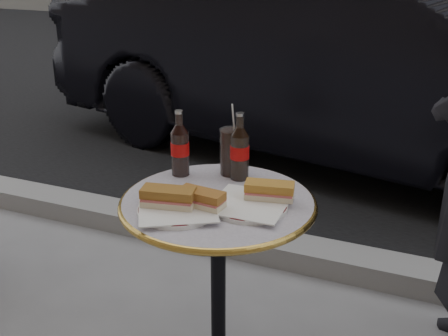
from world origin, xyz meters
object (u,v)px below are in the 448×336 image
at_px(cola_bottle_left, 180,143).
at_px(parked_car, 350,57).
at_px(bistro_table, 218,297).
at_px(cola_glass, 231,151).
at_px(cola_bottle_right, 240,146).
at_px(plate_left, 177,210).
at_px(plate_right, 250,206).

height_order(cola_bottle_left, parked_car, parked_car).
distance_m(bistro_table, cola_glass, 0.50).
relative_size(cola_bottle_left, cola_bottle_right, 0.99).
bearing_deg(plate_left, plate_right, 29.89).
bearing_deg(plate_right, cola_bottle_right, 118.96).
bearing_deg(cola_bottle_right, cola_bottle_left, -167.17).
relative_size(plate_left, cola_bottle_left, 1.04).
bearing_deg(cola_bottle_right, plate_left, -104.23).
height_order(plate_right, cola_glass, cola_glass).
relative_size(bistro_table, cola_glass, 4.44).
distance_m(bistro_table, cola_bottle_left, 0.54).
bearing_deg(cola_bottle_left, cola_glass, 24.43).
bearing_deg(cola_glass, bistro_table, -79.39).
distance_m(bistro_table, cola_bottle_right, 0.52).
relative_size(cola_bottle_left, parked_car, 0.05).
xyz_separation_m(bistro_table, plate_right, (0.11, -0.02, 0.37)).
distance_m(cola_bottle_right, parked_car, 2.30).
distance_m(bistro_table, plate_left, 0.40).
height_order(bistro_table, plate_left, plate_left).
relative_size(cola_bottle_left, cola_glass, 1.40).
distance_m(plate_left, cola_bottle_right, 0.34).
bearing_deg(parked_car, cola_bottle_left, -171.55).
xyz_separation_m(bistro_table, parked_car, (-0.07, 2.48, 0.37)).
height_order(cola_bottle_left, cola_glass, cola_bottle_left).
relative_size(plate_right, cola_bottle_left, 1.01).
bearing_deg(cola_bottle_left, bistro_table, -34.57).
relative_size(cola_glass, parked_car, 0.04).
bearing_deg(parked_car, plate_left, -168.54).
height_order(plate_left, parked_car, parked_car).
bearing_deg(parked_car, plate_right, -164.22).
height_order(cola_glass, parked_car, parked_car).
bearing_deg(cola_bottle_right, bistro_table, -90.45).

